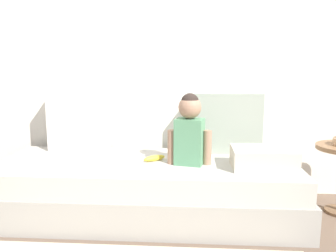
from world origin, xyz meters
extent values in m
plane|color=brown|center=(0.00, 0.00, 0.00)|extent=(12.00, 12.00, 0.00)
cube|color=silver|center=(0.00, 0.53, 1.16)|extent=(5.30, 0.10, 2.33)
cube|color=#9C978F|center=(0.00, 0.00, 0.11)|extent=(2.10, 0.81, 0.23)
cube|color=#B7B2A8|center=(0.00, 0.00, 0.31)|extent=(2.04, 0.78, 0.16)
cube|color=silver|center=(-0.58, 0.30, 0.64)|extent=(0.44, 0.16, 0.51)
cube|color=#99A393|center=(0.58, 0.30, 0.61)|extent=(0.50, 0.16, 0.45)
cube|color=#568E66|center=(0.29, -0.04, 0.54)|extent=(0.21, 0.18, 0.31)
sphere|color=#9E755B|center=(0.29, -0.04, 0.77)|extent=(0.15, 0.15, 0.15)
sphere|color=#2D231E|center=(0.29, -0.04, 0.80)|extent=(0.12, 0.12, 0.12)
cylinder|color=#9E755B|center=(0.17, -0.04, 0.50)|extent=(0.06, 0.06, 0.23)
cylinder|color=#9E755B|center=(0.41, -0.04, 0.50)|extent=(0.06, 0.06, 0.23)
ellipsoid|color=yellow|center=(0.05, 0.01, 0.40)|extent=(0.16, 0.14, 0.04)
cube|color=beige|center=(0.77, -0.10, 0.45)|extent=(0.40, 0.28, 0.13)
camera|label=1|loc=(0.30, -2.31, 1.03)|focal=37.04mm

